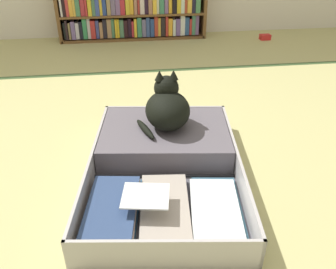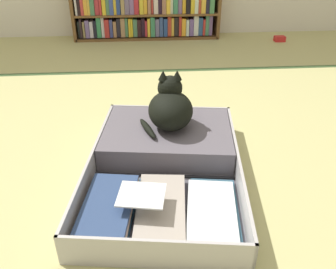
{
  "view_description": "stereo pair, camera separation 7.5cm",
  "coord_description": "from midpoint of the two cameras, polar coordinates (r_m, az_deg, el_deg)",
  "views": [
    {
      "loc": [
        -0.04,
        -1.26,
        0.98
      ],
      "look_at": [
        0.13,
        -0.0,
        0.22
      ],
      "focal_mm": 37.64,
      "sensor_mm": 36.0,
      "label": 1
    },
    {
      "loc": [
        0.03,
        -1.27,
        0.98
      ],
      "look_at": [
        0.13,
        -0.0,
        0.22
      ],
      "focal_mm": 37.64,
      "sensor_mm": 36.0,
      "label": 2
    }
  ],
  "objects": [
    {
      "name": "ground_plane",
      "position": [
        1.6,
        -3.37,
        -7.03
      ],
      "size": [
        10.0,
        10.0,
        0.0
      ],
      "primitive_type": "plane",
      "color": "tan"
    },
    {
      "name": "tatami_border",
      "position": [
        2.78,
        -4.09,
        10.17
      ],
      "size": [
        4.8,
        0.05,
        0.0
      ],
      "color": "#39532C",
      "rests_on": "ground_plane"
    },
    {
      "name": "bookshelf",
      "position": [
        3.59,
        -2.95,
        20.51
      ],
      "size": [
        1.42,
        0.22,
        0.69
      ],
      "color": "brown",
      "rests_on": "ground_plane"
    },
    {
      "name": "open_suitcase",
      "position": [
        1.63,
        0.73,
        -3.75
      ],
      "size": [
        0.76,
        1.03,
        0.13
      ],
      "color": "#B4B0AD",
      "rests_on": "ground_plane"
    },
    {
      "name": "black_cat",
      "position": [
        1.69,
        1.6,
        4.42
      ],
      "size": [
        0.27,
        0.27,
        0.27
      ],
      "color": "black",
      "rests_on": "open_suitcase"
    },
    {
      "name": "small_red_pouch",
      "position": [
        3.71,
        18.19,
        14.51
      ],
      "size": [
        0.1,
        0.07,
        0.05
      ],
      "color": "red",
      "rests_on": "ground_plane"
    }
  ]
}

